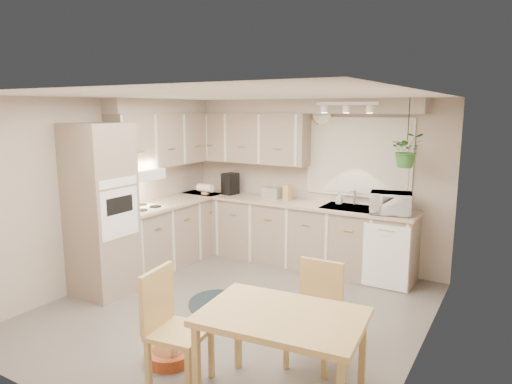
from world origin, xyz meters
TOP-DOWN VIEW (x-y plane):
  - floor at (0.00, 0.00)m, footprint 4.20×4.20m
  - ceiling at (0.00, 0.00)m, footprint 4.20×4.20m
  - wall_back at (0.00, 2.10)m, footprint 4.00×0.04m
  - wall_front at (0.00, -2.10)m, footprint 4.00×0.04m
  - wall_left at (-2.00, 0.00)m, footprint 0.04×4.20m
  - wall_right at (2.00, 0.00)m, footprint 0.04×4.20m
  - base_cab_left at (-1.70, 0.88)m, footprint 0.60×1.85m
  - base_cab_back at (-0.20, 1.80)m, footprint 3.60×0.60m
  - counter_left at (-1.69, 0.88)m, footprint 0.64×1.89m
  - counter_back at (-0.20, 1.79)m, footprint 3.64×0.64m
  - oven_stack at (-1.68, -0.38)m, footprint 0.65×0.65m
  - wall_oven_face at (-1.35, -0.38)m, footprint 0.02×0.56m
  - upper_cab_left at (-1.82, 1.00)m, footprint 0.35×2.00m
  - upper_cab_back at (-1.00, 1.93)m, footprint 2.00×0.35m
  - soffit_left at (-1.85, 1.00)m, footprint 0.30×2.00m
  - soffit_back at (-0.20, 1.95)m, footprint 3.60×0.30m
  - cooktop at (-1.68, 0.30)m, footprint 0.52×0.58m
  - range_hood at (-1.70, 0.30)m, footprint 0.40×0.60m
  - window_blinds at (0.70, 2.07)m, footprint 1.40×0.02m
  - window_frame at (0.70, 2.08)m, footprint 1.50×0.02m
  - sink at (0.70, 1.80)m, footprint 0.70×0.48m
  - dishwasher_front at (1.30, 1.49)m, footprint 0.58×0.02m
  - track_light_bar at (0.70, 1.55)m, footprint 0.80×0.04m
  - wall_clock at (0.15, 2.07)m, footprint 0.30×0.03m
  - dining_table at (1.25, -1.23)m, footprint 1.28×0.93m
  - chair_left at (0.40, -1.40)m, footprint 0.52×0.52m
  - chair_back at (1.22, -0.56)m, footprint 0.45×0.45m
  - braided_rug at (-0.11, 0.03)m, footprint 1.34×1.20m
  - pet_bed at (0.07, -1.17)m, footprint 0.58×0.58m
  - microwave at (1.28, 1.70)m, footprint 0.56×0.39m
  - soap_bottle at (0.50, 1.95)m, footprint 0.08×0.17m
  - hanging_plant at (1.44, 1.70)m, footprint 0.52×0.55m
  - coffee_maker at (-1.25, 1.80)m, footprint 0.23×0.26m
  - toaster at (-0.52, 1.82)m, footprint 0.30×0.19m
  - knife_block at (-0.27, 1.85)m, footprint 0.12×0.12m

SIDE VIEW (x-z plane):
  - floor at x=0.00m, z-range 0.00..0.00m
  - braided_rug at x=-0.11m, z-range 0.00..0.01m
  - pet_bed at x=0.07m, z-range 0.00..0.11m
  - dining_table at x=1.25m, z-range 0.00..0.76m
  - dishwasher_front at x=1.30m, z-range 0.01..0.84m
  - base_cab_left at x=-1.70m, z-range 0.00..0.90m
  - base_cab_back at x=-0.20m, z-range 0.00..0.90m
  - chair_back at x=1.22m, z-range 0.00..0.92m
  - chair_left at x=0.40m, z-range 0.00..0.98m
  - sink at x=0.70m, z-range 0.85..0.95m
  - counter_left at x=-1.69m, z-range 0.90..0.94m
  - counter_back at x=-0.20m, z-range 0.90..0.94m
  - cooktop at x=-1.68m, z-range 0.93..0.95m
  - soap_bottle at x=0.50m, z-range 0.94..1.02m
  - toaster at x=-0.52m, z-range 0.94..1.11m
  - oven_stack at x=-1.68m, z-range 0.00..2.10m
  - wall_oven_face at x=-1.35m, z-range 0.76..1.34m
  - knife_block at x=-0.27m, z-range 0.94..1.17m
  - coffee_maker at x=-1.25m, z-range 0.94..1.27m
  - microwave at x=1.28m, z-range 0.94..1.28m
  - wall_back at x=0.00m, z-range 0.00..2.40m
  - wall_front at x=0.00m, z-range 0.00..2.40m
  - wall_left at x=-2.00m, z-range 0.00..2.40m
  - wall_right at x=2.00m, z-range 0.00..2.40m
  - range_hood at x=-1.70m, z-range 1.33..1.47m
  - window_blinds at x=0.70m, z-range 1.10..2.10m
  - window_frame at x=0.70m, z-range 1.05..2.15m
  - hanging_plant at x=1.44m, z-range 1.55..1.88m
  - upper_cab_left at x=-1.82m, z-range 1.45..2.20m
  - upper_cab_back at x=-1.00m, z-range 1.45..2.20m
  - wall_clock at x=0.15m, z-range 2.03..2.33m
  - soffit_left at x=-1.85m, z-range 2.20..2.40m
  - soffit_back at x=-0.20m, z-range 2.20..2.40m
  - track_light_bar at x=0.70m, z-range 2.31..2.35m
  - ceiling at x=0.00m, z-range 2.40..2.40m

